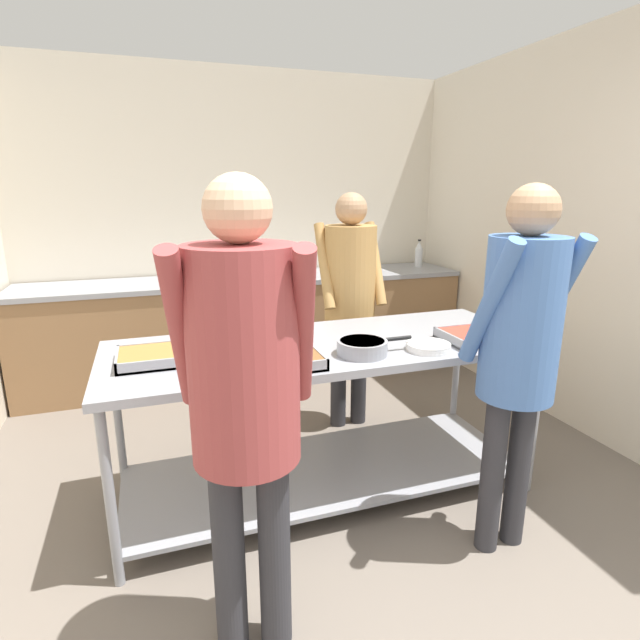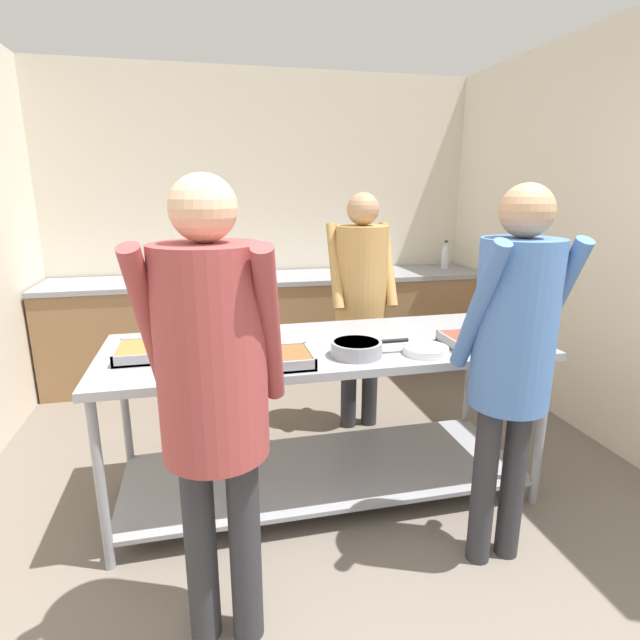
% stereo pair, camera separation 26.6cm
% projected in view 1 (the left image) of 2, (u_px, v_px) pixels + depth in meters
% --- Properties ---
extents(wall_rear, '(3.96, 0.06, 2.65)m').
position_uv_depth(wall_rear, '(241.00, 224.00, 4.56)').
color(wall_rear, beige).
rests_on(wall_rear, ground_plane).
extents(wall_right, '(0.06, 3.86, 2.65)m').
position_uv_depth(wall_right, '(569.00, 235.00, 3.46)').
color(wall_right, beige).
rests_on(wall_right, ground_plane).
extents(back_counter, '(3.80, 0.65, 0.89)m').
position_uv_depth(back_counter, '(253.00, 326.00, 4.45)').
color(back_counter, olive).
rests_on(back_counter, ground_plane).
extents(serving_counter, '(2.24, 0.84, 0.86)m').
position_uv_depth(serving_counter, '(326.00, 393.00, 2.67)').
color(serving_counter, gray).
rests_on(serving_counter, ground_plane).
extents(serving_tray_roast, '(0.44, 0.29, 0.05)m').
position_uv_depth(serving_tray_roast, '(167.00, 355.00, 2.33)').
color(serving_tray_roast, gray).
rests_on(serving_tray_roast, serving_counter).
extents(serving_tray_greens, '(0.42, 0.27, 0.05)m').
position_uv_depth(serving_tray_greens, '(276.00, 361.00, 2.25)').
color(serving_tray_greens, gray).
rests_on(serving_tray_greens, serving_counter).
extents(sauce_pan, '(0.39, 0.25, 0.07)m').
position_uv_depth(sauce_pan, '(363.00, 347.00, 2.41)').
color(sauce_pan, gray).
rests_on(sauce_pan, serving_counter).
extents(plate_stack, '(0.22, 0.22, 0.04)m').
position_uv_depth(plate_stack, '(428.00, 347.00, 2.48)').
color(plate_stack, white).
rests_on(plate_stack, serving_counter).
extents(serving_tray_vegetables, '(0.43, 0.28, 0.05)m').
position_uv_depth(serving_tray_vegetables, '(482.00, 335.00, 2.64)').
color(serving_tray_vegetables, gray).
rests_on(serving_tray_vegetables, serving_counter).
extents(guest_serving_left, '(0.42, 0.33, 1.66)m').
position_uv_depth(guest_serving_left, '(520.00, 335.00, 2.12)').
color(guest_serving_left, '#2D2D33').
rests_on(guest_serving_left, ground_plane).
extents(guest_serving_right, '(0.51, 0.41, 1.69)m').
position_uv_depth(guest_serving_right, '(245.00, 380.00, 1.61)').
color(guest_serving_right, '#2D2D33').
rests_on(guest_serving_right, ground_plane).
extents(cook_behind_counter, '(0.44, 0.34, 1.62)m').
position_uv_depth(cook_behind_counter, '(350.00, 287.00, 3.35)').
color(cook_behind_counter, '#2D2D33').
rests_on(cook_behind_counter, ground_plane).
extents(water_bottle, '(0.07, 0.07, 0.27)m').
position_uv_depth(water_bottle, '(419.00, 254.00, 4.88)').
color(water_bottle, silver).
rests_on(water_bottle, back_counter).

